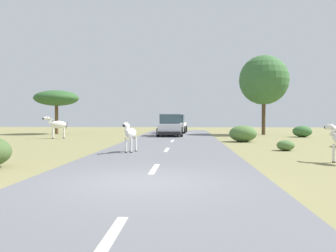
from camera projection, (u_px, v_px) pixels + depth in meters
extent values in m
plane|color=olive|center=(141.00, 183.00, 8.38)|extent=(90.00, 90.00, 0.00)
cube|color=slate|center=(146.00, 182.00, 8.37)|extent=(6.00, 64.00, 0.05)
cube|color=silver|center=(108.00, 240.00, 4.38)|extent=(0.16, 2.00, 0.01)
cube|color=silver|center=(154.00, 169.00, 10.36)|extent=(0.16, 2.00, 0.01)
cube|color=silver|center=(167.00, 150.00, 16.35)|extent=(0.16, 2.00, 0.01)
cube|color=silver|center=(172.00, 141.00, 22.34)|extent=(0.16, 2.00, 0.01)
cube|color=silver|center=(176.00, 136.00, 28.33)|extent=(0.16, 2.00, 0.01)
cube|color=silver|center=(178.00, 132.00, 34.32)|extent=(0.16, 2.00, 0.01)
ellipsoid|color=silver|center=(131.00, 133.00, 15.32)|extent=(0.54, 0.99, 0.44)
cylinder|color=silver|center=(126.00, 145.00, 15.06)|extent=(0.11, 0.11, 0.64)
cylinder|color=#28231E|center=(126.00, 152.00, 15.07)|extent=(0.13, 0.13, 0.04)
cylinder|color=silver|center=(131.00, 145.00, 15.00)|extent=(0.11, 0.11, 0.64)
cylinder|color=#28231E|center=(131.00, 152.00, 15.01)|extent=(0.13, 0.13, 0.04)
cylinder|color=silver|center=(131.00, 144.00, 15.66)|extent=(0.11, 0.11, 0.64)
cylinder|color=#28231E|center=(131.00, 151.00, 15.66)|extent=(0.13, 0.13, 0.04)
cylinder|color=silver|center=(136.00, 144.00, 15.60)|extent=(0.11, 0.11, 0.64)
cylinder|color=#28231E|center=(136.00, 151.00, 15.61)|extent=(0.13, 0.13, 0.04)
cylinder|color=silver|center=(127.00, 128.00, 14.87)|extent=(0.23, 0.36, 0.38)
cube|color=black|center=(127.00, 126.00, 14.87)|extent=(0.09, 0.31, 0.26)
ellipsoid|color=silver|center=(125.00, 125.00, 14.66)|extent=(0.24, 0.43, 0.20)
ellipsoid|color=black|center=(124.00, 126.00, 14.50)|extent=(0.14, 0.16, 0.12)
cone|color=silver|center=(125.00, 123.00, 14.77)|extent=(0.09, 0.09, 0.12)
cone|color=silver|center=(128.00, 123.00, 14.74)|extent=(0.09, 0.09, 0.12)
cylinder|color=black|center=(134.00, 135.00, 15.77)|extent=(0.06, 0.14, 0.38)
ellipsoid|color=silver|center=(58.00, 125.00, 25.67)|extent=(1.24, 0.94, 0.55)
cylinder|color=silver|center=(53.00, 133.00, 25.67)|extent=(0.16, 0.16, 0.79)
cylinder|color=#28231E|center=(53.00, 138.00, 25.67)|extent=(0.18, 0.18, 0.05)
cylinder|color=silver|center=(53.00, 133.00, 25.40)|extent=(0.16, 0.16, 0.79)
cylinder|color=#28231E|center=(53.00, 138.00, 25.41)|extent=(0.18, 0.18, 0.05)
cylinder|color=silver|center=(63.00, 133.00, 25.97)|extent=(0.16, 0.16, 0.79)
cylinder|color=#28231E|center=(64.00, 138.00, 25.98)|extent=(0.18, 0.18, 0.05)
cylinder|color=silver|center=(64.00, 133.00, 25.70)|extent=(0.16, 0.16, 0.79)
cylinder|color=#28231E|center=(64.00, 138.00, 25.71)|extent=(0.18, 0.18, 0.05)
cylinder|color=silver|center=(50.00, 121.00, 25.44)|extent=(0.46, 0.37, 0.46)
cube|color=black|center=(50.00, 119.00, 25.43)|extent=(0.36, 0.21, 0.32)
ellipsoid|color=silver|center=(46.00, 118.00, 25.32)|extent=(0.54, 0.42, 0.25)
ellipsoid|color=black|center=(43.00, 119.00, 25.24)|extent=(0.22, 0.21, 0.15)
cone|color=silver|center=(48.00, 117.00, 25.44)|extent=(0.13, 0.13, 0.15)
cone|color=silver|center=(48.00, 117.00, 25.30)|extent=(0.13, 0.13, 0.15)
cylinder|color=black|center=(66.00, 126.00, 25.90)|extent=(0.16, 0.11, 0.47)
cylinder|color=silver|center=(334.00, 153.00, 12.15)|extent=(0.12, 0.12, 0.65)
cylinder|color=#28231E|center=(334.00, 162.00, 12.16)|extent=(0.14, 0.14, 0.04)
cylinder|color=silver|center=(334.00, 131.00, 12.31)|extent=(0.28, 0.38, 0.39)
cube|color=black|center=(334.00, 129.00, 12.31)|extent=(0.14, 0.31, 0.27)
ellipsoid|color=silver|center=(329.00, 127.00, 12.52)|extent=(0.31, 0.45, 0.21)
ellipsoid|color=black|center=(326.00, 127.00, 12.68)|extent=(0.16, 0.18, 0.13)
cone|color=silver|center=(333.00, 124.00, 12.43)|extent=(0.10, 0.10, 0.12)
cone|color=silver|center=(330.00, 124.00, 12.40)|extent=(0.10, 0.10, 0.12)
cube|color=white|center=(176.00, 127.00, 33.69)|extent=(2.02, 4.29, 0.80)
cube|color=#334751|center=(176.00, 119.00, 33.47)|extent=(1.75, 2.28, 0.76)
cube|color=black|center=(178.00, 129.00, 35.84)|extent=(1.72, 0.25, 0.24)
cylinder|color=black|center=(186.00, 129.00, 34.94)|extent=(0.26, 0.69, 0.68)
cylinder|color=black|center=(168.00, 129.00, 35.13)|extent=(0.26, 0.69, 0.68)
cylinder|color=black|center=(184.00, 130.00, 32.26)|extent=(0.26, 0.69, 0.68)
cylinder|color=black|center=(165.00, 130.00, 32.45)|extent=(0.26, 0.69, 0.68)
cube|color=silver|center=(170.00, 129.00, 28.39)|extent=(1.87, 4.23, 0.80)
cube|color=#334751|center=(170.00, 119.00, 28.57)|extent=(1.68, 2.23, 0.76)
cube|color=black|center=(169.00, 133.00, 26.24)|extent=(1.71, 0.19, 0.24)
cylinder|color=black|center=(158.00, 132.00, 27.09)|extent=(0.23, 0.68, 0.68)
cylinder|color=black|center=(181.00, 132.00, 27.01)|extent=(0.23, 0.68, 0.68)
cylinder|color=black|center=(160.00, 131.00, 29.78)|extent=(0.23, 0.68, 0.68)
cylinder|color=black|center=(181.00, 131.00, 29.71)|extent=(0.23, 0.68, 0.68)
cylinder|color=#4C3823|center=(264.00, 117.00, 30.92)|extent=(0.32, 0.32, 3.09)
sphere|color=#386633|center=(264.00, 80.00, 30.83)|extent=(4.32, 4.32, 4.32)
cylinder|color=brown|center=(57.00, 120.00, 32.33)|extent=(0.31, 0.31, 2.60)
ellipsoid|color=#2D5628|center=(56.00, 98.00, 32.27)|extent=(4.03, 4.03, 1.41)
ellipsoid|color=#4C7038|center=(286.00, 145.00, 16.48)|extent=(0.82, 0.74, 0.49)
ellipsoid|color=#386633|center=(302.00, 131.00, 27.50)|extent=(1.48, 1.33, 0.89)
ellipsoid|color=#4C7038|center=(243.00, 134.00, 22.28)|extent=(1.73, 1.56, 1.04)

